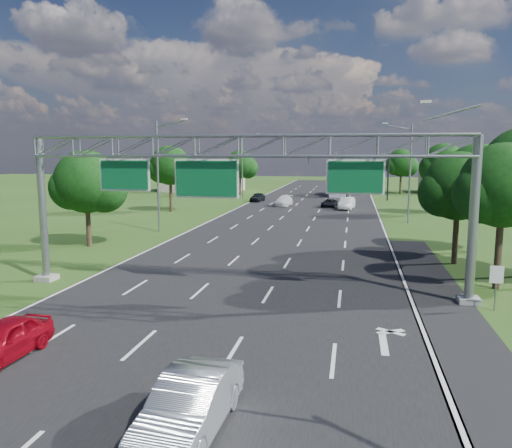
% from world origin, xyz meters
% --- Properties ---
extents(ground, '(220.00, 220.00, 0.00)m').
position_xyz_m(ground, '(0.00, 30.00, 0.00)').
color(ground, '#264615').
rests_on(ground, ground).
extents(road, '(18.00, 180.00, 0.02)m').
position_xyz_m(road, '(0.00, 30.00, 0.00)').
color(road, black).
rests_on(road, ground).
extents(road_flare, '(3.00, 30.00, 0.02)m').
position_xyz_m(road_flare, '(10.20, 14.00, 0.00)').
color(road_flare, black).
rests_on(road_flare, ground).
extents(sign_gantry, '(23.50, 1.00, 9.56)m').
position_xyz_m(sign_gantry, '(0.33, 12.00, 6.89)').
color(sign_gantry, gray).
rests_on(sign_gantry, ground).
extents(regulatory_sign, '(0.60, 0.08, 2.10)m').
position_xyz_m(regulatory_sign, '(12.40, 10.98, 1.51)').
color(regulatory_sign, gray).
rests_on(regulatory_sign, ground).
extents(traffic_signal, '(12.21, 0.24, 7.00)m').
position_xyz_m(traffic_signal, '(7.48, 65.00, 5.17)').
color(traffic_signal, black).
rests_on(traffic_signal, ground).
extents(streetlight_l_near, '(2.97, 0.22, 10.16)m').
position_xyz_m(streetlight_l_near, '(-11.30, 30.00, 5.58)').
color(streetlight_l_near, gray).
rests_on(streetlight_l_near, ground).
extents(streetlight_l_far, '(2.97, 0.22, 10.16)m').
position_xyz_m(streetlight_l_far, '(-11.30, 65.00, 5.58)').
color(streetlight_l_far, gray).
rests_on(streetlight_l_far, ground).
extents(streetlight_r_mid, '(2.97, 0.22, 10.16)m').
position_xyz_m(streetlight_r_mid, '(11.30, 40.00, 5.58)').
color(streetlight_r_mid, gray).
rests_on(streetlight_r_mid, ground).
extents(tree_cluster_right, '(9.91, 14.60, 8.68)m').
position_xyz_m(tree_cluster_right, '(14.80, 19.19, 5.31)').
color(tree_cluster_right, '#2D2116').
rests_on(tree_cluster_right, ground).
extents(tree_verge_la, '(5.76, 4.80, 7.40)m').
position_xyz_m(tree_verge_la, '(-13.92, 22.04, 4.76)').
color(tree_verge_la, '#2D2116').
rests_on(tree_verge_la, ground).
extents(tree_verge_lb, '(5.76, 4.80, 8.06)m').
position_xyz_m(tree_verge_lb, '(-15.92, 45.04, 5.41)').
color(tree_verge_lb, '#2D2116').
rests_on(tree_verge_lb, ground).
extents(tree_verge_lc, '(5.76, 4.80, 7.62)m').
position_xyz_m(tree_verge_lc, '(-12.92, 70.04, 4.98)').
color(tree_verge_lc, '#2D2116').
rests_on(tree_verge_lc, ground).
extents(tree_verge_rd, '(5.76, 4.80, 8.28)m').
position_xyz_m(tree_verge_rd, '(16.08, 48.04, 5.63)').
color(tree_verge_rd, '#2D2116').
rests_on(tree_verge_rd, ground).
extents(tree_verge_re, '(5.76, 4.80, 7.84)m').
position_xyz_m(tree_verge_re, '(14.08, 78.04, 5.20)').
color(tree_verge_re, '#2D2116').
rests_on(tree_verge_re, ground).
extents(building_left, '(14.00, 10.00, 5.00)m').
position_xyz_m(building_left, '(-22.00, 78.00, 2.50)').
color(building_left, '#AFA493').
rests_on(building_left, ground).
extents(building_right, '(12.00, 9.00, 4.00)m').
position_xyz_m(building_right, '(24.00, 82.00, 2.00)').
color(building_right, '#AFA493').
rests_on(building_right, ground).
extents(red_coupe, '(1.78, 4.14, 1.39)m').
position_xyz_m(red_coupe, '(-5.93, 1.87, 0.70)').
color(red_coupe, '#9D0714').
rests_on(red_coupe, ground).
extents(silver_sedan, '(1.84, 4.71, 1.53)m').
position_xyz_m(silver_sedan, '(1.96, -1.29, 0.76)').
color(silver_sedan, '#B6BDC3').
rests_on(silver_sedan, ground).
extents(car_queue_a, '(2.23, 4.69, 1.32)m').
position_xyz_m(car_queue_a, '(-3.34, 54.50, 0.66)').
color(car_queue_a, white).
rests_on(car_queue_a, ground).
extents(car_queue_b, '(2.20, 4.00, 1.06)m').
position_xyz_m(car_queue_b, '(2.81, 54.09, 0.53)').
color(car_queue_b, black).
rests_on(car_queue_b, ground).
extents(car_queue_c, '(1.96, 3.98, 1.30)m').
position_xyz_m(car_queue_c, '(-8.00, 59.64, 0.65)').
color(car_queue_c, black).
rests_on(car_queue_c, ground).
extents(car_queue_d, '(2.17, 4.73, 1.50)m').
position_xyz_m(car_queue_d, '(5.14, 51.81, 0.75)').
color(car_queue_d, silver).
rests_on(car_queue_d, ground).
extents(box_truck, '(3.31, 9.56, 3.54)m').
position_xyz_m(box_truck, '(3.52, 72.86, 1.70)').
color(box_truck, silver).
rests_on(box_truck, ground).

